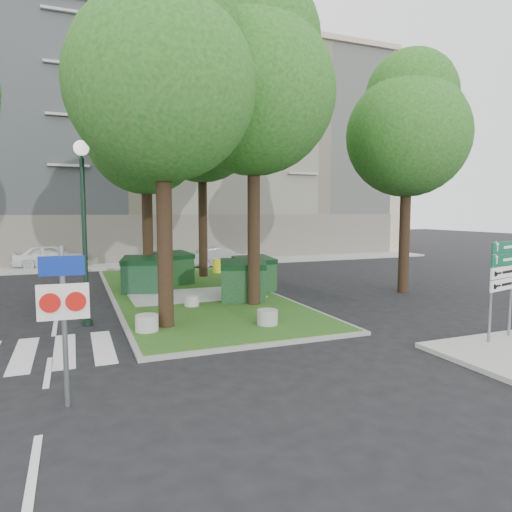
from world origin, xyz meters
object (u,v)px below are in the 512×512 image
bollard_right (267,317)px  car_silver (220,257)px  street_lamp (83,211)px  car_white (52,256)px  tree_median_near_left (164,69)px  dumpster_a (143,275)px  tree_median_mid (147,124)px  bollard_mid (192,301)px  tree_median_near_right (255,77)px  dumpster_b (174,268)px  tree_median_far (203,112)px  tree_street_right (409,124)px  bollard_left (147,323)px  litter_bin (217,266)px  dumpster_c (243,281)px  traffic_sign_pole (64,304)px  directional_sign (502,274)px  dumpster_d (255,274)px

bollard_right → car_silver: car_silver is taller
bollard_right → street_lamp: bearing=154.6°
bollard_right → car_white: 19.03m
tree_median_near_left → dumpster_a: (0.08, 5.88, -6.48)m
dumpster_a → tree_median_mid: bearing=73.4°
bollard_mid → dumpster_a: bearing=109.2°
tree_median_near_right → dumpster_b: (-1.82, 5.44, -7.15)m
car_white → car_silver: (9.54, -3.40, -0.10)m
tree_median_far → tree_street_right: 9.85m
tree_median_near_left → bollard_left: 7.02m
tree_median_near_left → litter_bin: size_ratio=13.97×
tree_median_mid → dumpster_c: bearing=-53.9°
dumpster_b → tree_median_near_right: bearing=-92.5°
dumpster_a → street_lamp: 5.68m
tree_median_near_left → dumpster_a: bearing=89.2°
tree_median_near_right → bollard_right: (-0.81, -2.96, -7.65)m
tree_median_near_right → tree_street_right: (7.00, 0.50, -1.00)m
dumpster_a → bollard_mid: 3.68m
tree_median_far → dumpster_c: tree_median_far is taller
dumpster_c → street_lamp: street_lamp is taller
tree_street_right → bollard_right: tree_street_right is taller
tree_median_mid → tree_street_right: size_ratio=0.99×
tree_median_near_left → litter_bin: (4.61, 10.41, -6.82)m
tree_median_near_left → tree_median_far: bearing=68.7°
litter_bin → traffic_sign_pole: bearing=-116.0°
bollard_left → dumpster_c: bearing=37.8°
tree_median_far → litter_bin: (0.91, 0.91, -7.82)m
street_lamp → tree_median_far: bearing=54.2°
tree_street_right → bollard_right: bearing=-156.1°
tree_median_far → traffic_sign_pole: 16.75m
traffic_sign_pole → litter_bin: bearing=67.4°
car_silver → directional_sign: bearing=-174.1°
dumpster_b → bollard_right: (1.01, -8.39, -0.50)m
tree_median_mid → dumpster_c: size_ratio=5.20×
dumpster_b → litter_bin: dumpster_b is taller
street_lamp → traffic_sign_pole: (-0.50, -5.91, -1.61)m
street_lamp → tree_median_mid: bearing=62.4°
tree_median_near_right → dumpster_d: tree_median_near_right is taller
tree_median_near_right → car_white: tree_median_near_right is taller
tree_median_near_right → tree_street_right: 7.09m
street_lamp → traffic_sign_pole: street_lamp is taller
tree_street_right → dumpster_a: size_ratio=5.40×
tree_street_right → traffic_sign_pole: size_ratio=3.56×
tree_median_near_left → dumpster_a: size_ratio=5.65×
dumpster_b → traffic_sign_pole: (-4.36, -12.00, 0.98)m
bollard_left → bollard_right: (3.38, -0.57, -0.01)m
dumpster_d → street_lamp: bearing=-168.1°
litter_bin → dumpster_c: bearing=-99.8°
tree_median_near_right → car_silver: 13.88m
litter_bin → traffic_sign_pole: 16.70m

